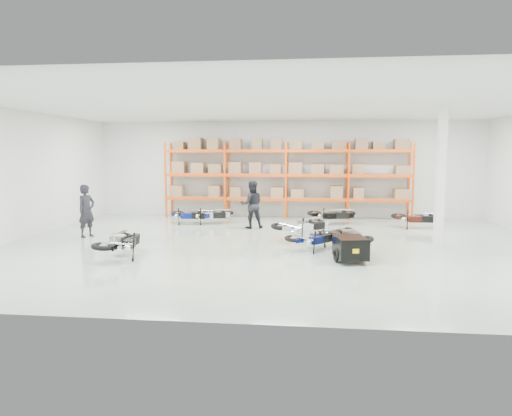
# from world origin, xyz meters

# --- Properties ---
(room) EXTENTS (18.00, 18.00, 18.00)m
(room) POSITION_xyz_m (0.00, 0.00, 2.25)
(room) COLOR #A6B9AB
(room) RESTS_ON ground
(pallet_rack) EXTENTS (11.28, 0.98, 3.62)m
(pallet_rack) POSITION_xyz_m (-0.00, 6.45, 2.26)
(pallet_rack) COLOR #EE4A0C
(pallet_rack) RESTS_ON ground
(structural_column) EXTENTS (0.25, 0.25, 4.50)m
(structural_column) POSITION_xyz_m (5.20, 0.50, 2.25)
(structural_column) COLOR white
(structural_column) RESTS_ON ground
(moto_blue_centre) EXTENTS (1.73, 1.74, 1.06)m
(moto_blue_centre) POSITION_xyz_m (1.19, -0.62, 0.50)
(moto_blue_centre) COLOR #07104B
(moto_blue_centre) RESTS_ON ground
(moto_silver_left) EXTENTS (2.11, 2.09, 1.29)m
(moto_silver_left) POSITION_xyz_m (0.84, 1.18, 0.61)
(moto_silver_left) COLOR silver
(moto_silver_left) RESTS_ON ground
(moto_black_far_left) EXTENTS (1.08, 1.95, 1.22)m
(moto_black_far_left) POSITION_xyz_m (-4.35, -2.21, 0.57)
(moto_black_far_left) COLOR black
(moto_black_far_left) RESTS_ON ground
(moto_touring_right) EXTENTS (1.42, 2.08, 1.23)m
(moto_touring_right) POSITION_xyz_m (2.17, -0.52, 0.58)
(moto_touring_right) COLOR black
(moto_touring_right) RESTS_ON ground
(trailer) EXTENTS (0.96, 1.72, 0.70)m
(trailer) POSITION_xyz_m (2.17, -2.11, 0.41)
(trailer) COLOR black
(trailer) RESTS_ON ground
(moto_back_a) EXTENTS (1.69, 0.87, 1.09)m
(moto_back_a) POSITION_xyz_m (-3.90, 4.22, 0.51)
(moto_back_a) COLOR navy
(moto_back_a) RESTS_ON ground
(moto_back_b) EXTENTS (1.82, 1.22, 1.08)m
(moto_back_b) POSITION_xyz_m (-3.12, 4.41, 0.51)
(moto_back_b) COLOR #B3B9BE
(moto_back_b) RESTS_ON ground
(moto_back_c) EXTENTS (1.91, 1.19, 1.16)m
(moto_back_c) POSITION_xyz_m (2.05, 4.73, 0.55)
(moto_back_c) COLOR black
(moto_back_c) RESTS_ON ground
(moto_back_d) EXTENTS (1.79, 0.94, 1.14)m
(moto_back_d) POSITION_xyz_m (5.42, 4.14, 0.54)
(moto_back_d) COLOR #3E120C
(moto_back_d) RESTS_ON ground
(person_left) EXTENTS (0.69, 0.81, 1.89)m
(person_left) POSITION_xyz_m (-6.89, 0.78, 0.95)
(person_left) COLOR black
(person_left) RESTS_ON ground
(person_back) EXTENTS (1.07, 0.92, 1.91)m
(person_back) POSITION_xyz_m (-1.24, 3.41, 0.95)
(person_back) COLOR black
(person_back) RESTS_ON ground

